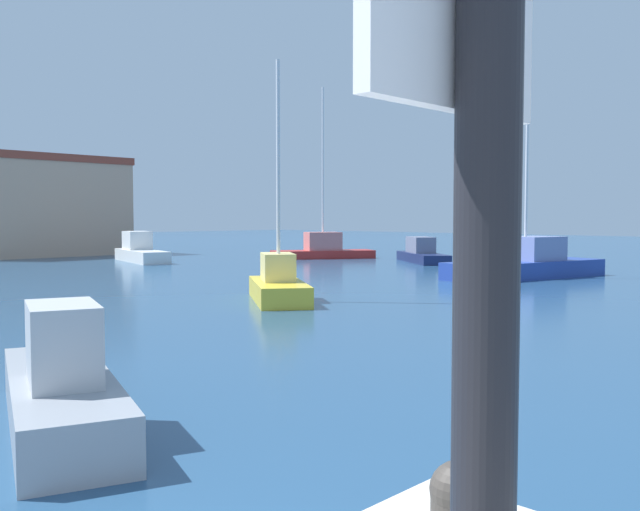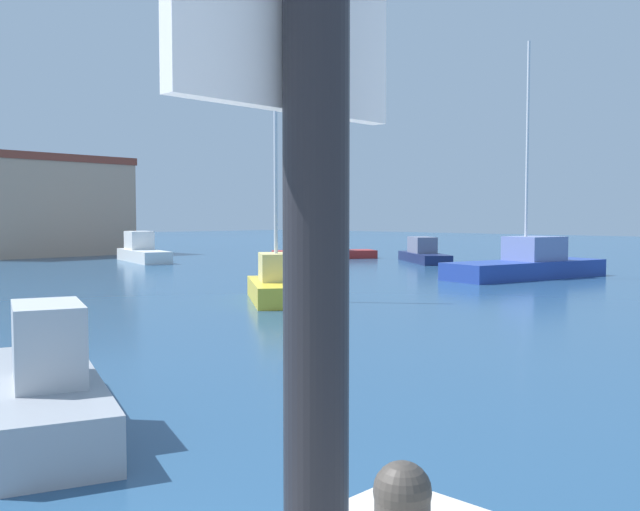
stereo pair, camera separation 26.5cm
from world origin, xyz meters
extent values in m
plane|color=navy|center=(15.00, 20.00, 0.00)|extent=(160.00, 160.00, 0.00)
sphere|color=#38332D|center=(1.24, -1.67, 1.53)|extent=(0.25, 0.25, 0.25)
cube|color=#B22823|center=(31.05, 27.47, 0.26)|extent=(6.57, 5.00, 0.52)
cube|color=#C4716E|center=(31.05, 27.47, 1.10)|extent=(2.68, 2.49, 1.17)
cylinder|color=silver|center=(31.05, 27.47, 5.68)|extent=(0.12, 0.12, 10.33)
cube|color=gray|center=(2.80, 5.21, 0.33)|extent=(2.76, 4.70, 0.66)
cube|color=#ADB0B5|center=(2.66, 4.83, 1.15)|extent=(1.20, 1.50, 0.97)
cube|color=#233D93|center=(26.96, 11.35, 0.37)|extent=(8.34, 4.12, 0.75)
cube|color=#6E7DB1|center=(27.51, 11.23, 1.28)|extent=(2.55, 2.32, 1.06)
cylinder|color=silver|center=(26.96, 11.35, 5.48)|extent=(0.12, 0.12, 9.46)
cube|color=gold|center=(13.71, 12.91, 0.32)|extent=(3.83, 4.47, 0.64)
cube|color=#DFCD77|center=(13.82, 13.06, 1.08)|extent=(1.72, 1.86, 0.88)
cylinder|color=silver|center=(13.71, 12.91, 4.10)|extent=(0.12, 0.12, 6.93)
cube|color=white|center=(21.16, 32.86, 0.35)|extent=(3.21, 6.36, 0.70)
cube|color=silver|center=(21.40, 33.72, 1.25)|extent=(1.81, 2.19, 1.10)
cube|color=#19234C|center=(32.35, 20.64, 0.27)|extent=(4.89, 5.62, 0.55)
cube|color=slate|center=(32.60, 20.96, 1.01)|extent=(2.36, 2.55, 0.93)
cube|color=tan|center=(19.83, 43.68, 3.14)|extent=(10.97, 6.29, 6.28)
cube|color=brown|center=(19.83, 43.68, 6.53)|extent=(11.19, 6.42, 0.50)
camera|label=1|loc=(-1.25, -3.25, 2.69)|focal=39.20mm
camera|label=2|loc=(-1.07, -3.44, 2.69)|focal=39.20mm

